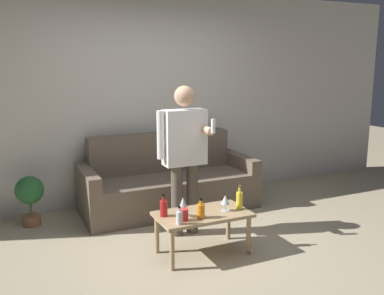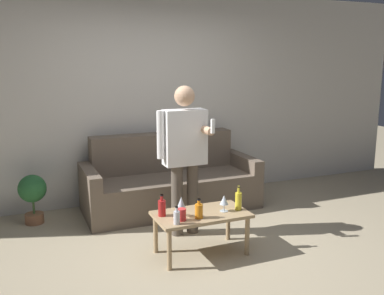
% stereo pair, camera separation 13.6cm
% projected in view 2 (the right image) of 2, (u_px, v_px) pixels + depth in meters
% --- Properties ---
extents(ground_plane, '(16.00, 16.00, 0.00)m').
position_uv_depth(ground_plane, '(212.00, 258.00, 4.00)').
color(ground_plane, tan).
extents(wall_back, '(8.00, 0.06, 2.70)m').
position_uv_depth(wall_back, '(147.00, 97.00, 5.53)').
color(wall_back, silver).
rests_on(wall_back, ground_plane).
extents(couch, '(2.13, 0.87, 0.91)m').
position_uv_depth(couch, '(170.00, 183.00, 5.34)').
color(couch, '#6B5B4C').
rests_on(couch, ground_plane).
extents(coffee_table, '(0.88, 0.49, 0.41)m').
position_uv_depth(coffee_table, '(201.00, 218.00, 4.03)').
color(coffee_table, tan).
rests_on(coffee_table, ground_plane).
extents(bottle_orange, '(0.06, 0.06, 0.24)m').
position_uv_depth(bottle_orange, '(238.00, 200.00, 4.09)').
color(bottle_orange, yellow).
rests_on(bottle_orange, coffee_table).
extents(bottle_green, '(0.06, 0.06, 0.16)m').
position_uv_depth(bottle_green, '(177.00, 217.00, 3.74)').
color(bottle_green, silver).
rests_on(bottle_green, coffee_table).
extents(bottle_dark, '(0.07, 0.07, 0.18)m').
position_uv_depth(bottle_dark, '(199.00, 211.00, 3.88)').
color(bottle_dark, orange).
rests_on(bottle_dark, coffee_table).
extents(bottle_yellow, '(0.07, 0.07, 0.20)m').
position_uv_depth(bottle_yellow, '(162.00, 208.00, 3.93)').
color(bottle_yellow, '#B21E1E').
rests_on(bottle_yellow, coffee_table).
extents(wine_glass_near, '(0.08, 0.08, 0.16)m').
position_uv_depth(wine_glass_near, '(224.00, 200.00, 4.05)').
color(wine_glass_near, silver).
rests_on(wine_glass_near, coffee_table).
extents(wine_glass_far, '(0.08, 0.08, 0.19)m').
position_uv_depth(wine_glass_far, '(181.00, 203.00, 3.90)').
color(wine_glass_far, silver).
rests_on(wine_glass_far, coffee_table).
extents(cup_on_table, '(0.08, 0.08, 0.11)m').
position_uv_depth(cup_on_table, '(182.00, 215.00, 3.82)').
color(cup_on_table, red).
rests_on(cup_on_table, coffee_table).
extents(person_standing_front, '(0.52, 0.42, 1.57)m').
position_uv_depth(person_standing_front, '(184.00, 150.00, 4.40)').
color(person_standing_front, brown).
rests_on(person_standing_front, ground_plane).
extents(potted_plant, '(0.31, 0.31, 0.56)m').
position_uv_depth(potted_plant, '(33.00, 193.00, 4.80)').
color(potted_plant, '#936042').
rests_on(potted_plant, ground_plane).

